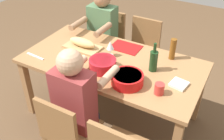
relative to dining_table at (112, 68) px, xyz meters
name	(u,v)px	position (x,y,z in m)	size (l,w,h in m)	color
ground_plane	(112,114)	(0.00, 0.00, -0.66)	(8.00, 8.00, 0.00)	brown
dining_table	(112,68)	(0.00, 0.00, 0.00)	(1.80, 0.93, 0.74)	#9E7044
chair_near_center	(142,48)	(0.00, -0.79, -0.17)	(0.40, 0.40, 0.85)	olive
chair_far_center	(66,131)	(0.00, 0.79, -0.17)	(0.40, 0.40, 0.85)	olive
diner_far_center	(77,99)	(0.00, 0.60, 0.04)	(0.41, 0.53, 1.20)	#2D2D38
chair_near_right	(108,39)	(0.50, -0.79, -0.17)	(0.40, 0.40, 0.85)	olive
diner_near_right	(101,30)	(0.50, -0.60, 0.04)	(0.41, 0.53, 1.20)	#2D2D38
serving_bowl_fruit	(103,64)	(0.01, 0.17, 0.15)	(0.26, 0.26, 0.11)	#B21923
serving_bowl_pasta	(127,78)	(-0.30, 0.26, 0.14)	(0.29, 0.29, 0.10)	red
cutting_board	(83,47)	(0.40, -0.07, 0.09)	(0.40, 0.22, 0.02)	tan
bread_loaf	(82,43)	(0.40, -0.07, 0.15)	(0.32, 0.11, 0.09)	tan
wine_bottle	(154,60)	(-0.41, -0.05, 0.19)	(0.08, 0.08, 0.29)	#193819
beer_bottle	(173,49)	(-0.50, -0.33, 0.19)	(0.06, 0.06, 0.22)	brown
wine_glass	(110,46)	(0.06, -0.08, 0.20)	(0.08, 0.08, 0.17)	silver
cup_far_left	(159,89)	(-0.59, 0.25, 0.13)	(0.08, 0.08, 0.10)	red
placemat_near_center	(126,47)	(0.00, -0.31, 0.09)	(0.32, 0.23, 0.01)	maroon
carving_knife	(35,56)	(0.73, 0.31, 0.09)	(0.23, 0.02, 0.01)	silver
napkin_stack	(179,84)	(-0.70, 0.06, 0.09)	(0.14, 0.14, 0.02)	white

